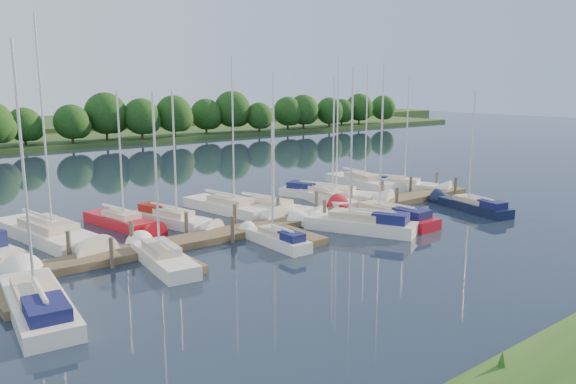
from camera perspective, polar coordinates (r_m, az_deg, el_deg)
ground at (r=30.21m, az=7.21°, el=-6.75°), size 260.00×260.00×0.00m
dock at (r=35.41m, az=-1.28°, el=-3.65°), size 40.00×6.00×0.40m
mooring_pilings at (r=36.19m, az=-2.36°, el=-2.68°), size 38.24×2.84×2.00m
far_shore at (r=97.60m, az=-26.22°, el=4.73°), size 180.00×30.00×0.60m
sailboat_n_2 at (r=35.91m, az=-22.96°, el=-4.21°), size 4.02×10.73×13.40m
sailboat_n_3 at (r=37.80m, az=-16.50°, el=-3.04°), size 2.75×7.14×9.12m
sailboat_n_4 at (r=37.50m, az=-11.62°, el=-2.85°), size 3.19×7.07×9.10m
sailboat_n_5 at (r=40.45m, az=-5.71°, el=-1.72°), size 3.35×9.03×11.36m
sailboat_n_6 at (r=40.12m, az=-1.71°, el=-1.78°), size 3.87×8.15×10.31m
sailboat_n_7 at (r=42.85m, az=4.36°, el=-0.97°), size 3.36×7.83×10.00m
sailboat_n_8 at (r=45.23m, az=4.46°, el=-0.28°), size 5.24×9.01×11.56m
sailboat_n_9 at (r=50.51m, az=7.60°, el=0.82°), size 2.78×8.83×11.26m
sailboat_n_10 at (r=50.09m, az=11.35°, el=0.64°), size 4.69×7.79×10.09m
sailboat_s_0 at (r=25.60m, az=-24.14°, el=-10.25°), size 2.90×8.97×11.24m
sailboat_s_1 at (r=29.70m, az=-12.72°, el=-6.69°), size 2.35×7.10×9.18m
sailboat_s_2 at (r=32.32m, az=-1.21°, el=-4.88°), size 1.46×5.62×7.38m
sailboat_s_3 at (r=35.60m, az=7.00°, el=-3.41°), size 4.90×7.88×10.56m
sailboat_s_4 at (r=38.50m, az=9.72°, el=-2.41°), size 2.14×8.53×10.88m
sailboat_s_5 at (r=43.01m, az=18.20°, el=-1.41°), size 2.85×7.05×8.94m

